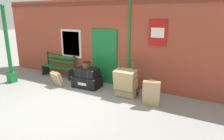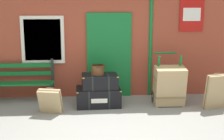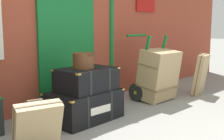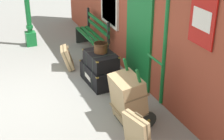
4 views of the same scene
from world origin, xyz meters
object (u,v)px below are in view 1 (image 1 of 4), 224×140
(round_hatbox, at_px, (86,65))
(steamer_trunk_base, at_px, (87,82))
(suitcase_olive, at_px, (57,79))
(platform_bench, at_px, (59,66))
(suitcase_tan, at_px, (151,94))
(large_brown_trunk, at_px, (126,83))
(lamp_post, at_px, (9,54))
(steamer_trunk_middle, at_px, (87,72))
(porters_trolley, at_px, (128,87))

(round_hatbox, bearing_deg, steamer_trunk_base, 13.15)
(round_hatbox, height_order, suitcase_olive, round_hatbox)
(platform_bench, bearing_deg, suitcase_tan, -11.46)
(steamer_trunk_base, distance_m, suitcase_tan, 2.65)
(large_brown_trunk, relative_size, suitcase_tan, 1.14)
(lamp_post, xyz_separation_m, round_hatbox, (2.95, 1.02, -0.28))
(steamer_trunk_base, height_order, steamer_trunk_middle, steamer_trunk_middle)
(large_brown_trunk, xyz_separation_m, suitcase_tan, (0.98, -0.31, -0.07))
(platform_bench, relative_size, steamer_trunk_middle, 1.91)
(suitcase_tan, bearing_deg, suitcase_olive, -178.98)
(round_hatbox, bearing_deg, porters_trolley, 2.61)
(large_brown_trunk, bearing_deg, steamer_trunk_middle, 176.82)
(steamer_trunk_base, distance_m, round_hatbox, 0.65)
(platform_bench, bearing_deg, steamer_trunk_middle, -14.92)
(steamer_trunk_middle, height_order, suitcase_tan, suitcase_tan)
(steamer_trunk_base, relative_size, porters_trolley, 0.88)
(steamer_trunk_base, height_order, suitcase_tan, suitcase_tan)
(steamer_trunk_middle, distance_m, porters_trolley, 1.63)
(porters_trolley, height_order, large_brown_trunk, porters_trolley)
(round_hatbox, xyz_separation_m, suitcase_tan, (2.61, -0.42, -0.47))
(lamp_post, relative_size, round_hatbox, 9.39)
(steamer_trunk_middle, bearing_deg, suitcase_olive, -156.61)
(round_hatbox, bearing_deg, suitcase_olive, -155.10)
(lamp_post, bearing_deg, round_hatbox, 19.05)
(steamer_trunk_middle, xyz_separation_m, round_hatbox, (-0.04, 0.02, 0.28))
(round_hatbox, relative_size, porters_trolley, 0.27)
(lamp_post, xyz_separation_m, suitcase_olive, (1.91, 0.54, -0.86))
(steamer_trunk_middle, bearing_deg, lamp_post, -161.45)
(suitcase_olive, bearing_deg, lamp_post, -164.32)
(suitcase_tan, xyz_separation_m, suitcase_olive, (-3.65, -0.06, -0.12))
(platform_bench, bearing_deg, steamer_trunk_base, -14.73)
(large_brown_trunk, xyz_separation_m, suitcase_olive, (-2.67, -0.38, -0.19))
(platform_bench, xyz_separation_m, suitcase_tan, (4.47, -0.91, -0.05))
(platform_bench, height_order, porters_trolley, porters_trolley)
(round_hatbox, distance_m, large_brown_trunk, 1.69)
(steamer_trunk_base, xyz_separation_m, porters_trolley, (1.63, 0.07, 0.06))
(porters_trolley, bearing_deg, steamer_trunk_middle, -176.76)
(lamp_post, bearing_deg, platform_bench, 54.15)
(lamp_post, height_order, suitcase_olive, lamp_post)
(suitcase_tan, distance_m, suitcase_olive, 3.65)
(porters_trolley, bearing_deg, lamp_post, -166.59)
(steamer_trunk_middle, bearing_deg, large_brown_trunk, -3.18)
(lamp_post, bearing_deg, suitcase_tan, 6.17)
(lamp_post, height_order, large_brown_trunk, lamp_post)
(porters_trolley, bearing_deg, suitcase_olive, -168.25)
(platform_bench, relative_size, suitcase_olive, 2.82)
(platform_bench, xyz_separation_m, large_brown_trunk, (3.49, -0.59, 0.02))
(large_brown_trunk, height_order, suitcase_tan, large_brown_trunk)
(steamer_trunk_base, bearing_deg, suitcase_tan, -9.08)
(large_brown_trunk, relative_size, suitcase_olive, 1.65)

